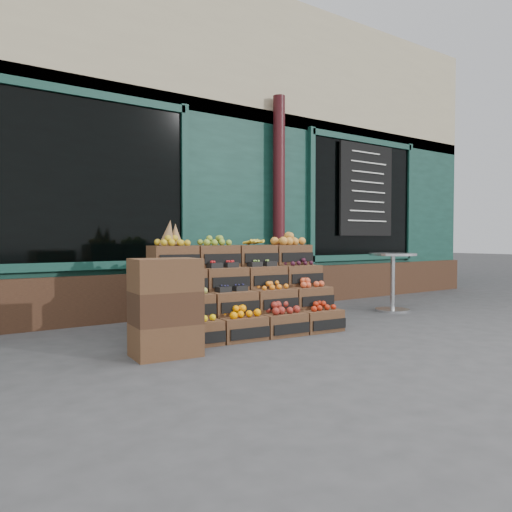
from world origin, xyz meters
TOP-DOWN VIEW (x-y plane):
  - ground at (0.00, 0.00)m, footprint 60.00×60.00m
  - shop_facade at (0.00, 5.11)m, footprint 12.00×6.24m
  - crate_display at (-0.37, 0.73)m, footprint 2.08×1.16m
  - spare_crates at (-1.59, 0.15)m, footprint 0.62×0.46m
  - bistro_table at (2.26, 0.76)m, footprint 0.67×0.67m
  - shopkeeper at (-1.53, 2.90)m, footprint 0.77×0.54m

SIDE VIEW (x-z plane):
  - ground at x=0.00m, z-range 0.00..0.00m
  - crate_display at x=-0.37m, z-range -0.24..1.01m
  - spare_crates at x=-1.59m, z-range 0.00..0.87m
  - bistro_table at x=2.26m, z-range 0.10..0.94m
  - shopkeeper at x=-1.53m, z-range 0.00..2.02m
  - shop_facade at x=0.00m, z-range 0.00..4.80m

